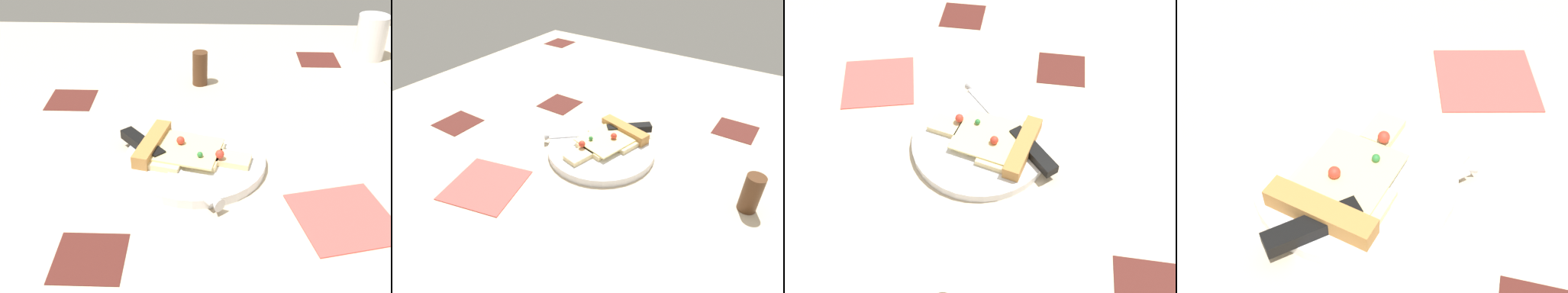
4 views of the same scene
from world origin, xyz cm
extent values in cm
cube|color=#C6B293|center=(0.00, 0.00, -1.50)|extent=(133.90, 133.90, 3.00)
cylinder|color=silver|center=(0.82, -0.23, 0.79)|extent=(22.51, 22.51, 1.59)
cube|color=beige|center=(-0.15, -4.11, 2.09)|extent=(12.12, 8.48, 1.00)
cube|color=beige|center=(1.18, 1.22, 2.09)|extent=(8.34, 7.17, 1.00)
cube|color=beige|center=(2.39, 6.08, 2.09)|extent=(4.75, 5.91, 1.00)
cube|color=#EDD88C|center=(0.58, -1.20, 2.74)|extent=(11.34, 11.92, 0.30)
cube|color=#B27A3D|center=(-0.87, -7.03, 2.69)|extent=(12.27, 5.42, 2.20)
sphere|color=red|center=(-0.75, -2.42, 3.55)|extent=(1.34, 1.34, 1.34)
sphere|color=red|center=(3.07, 3.85, 3.58)|extent=(1.39, 1.39, 1.39)
sphere|color=#2D7A38|center=(2.93, 0.79, 3.34)|extent=(0.92, 0.92, 0.92)
cube|color=silver|center=(7.92, -0.76, 1.74)|extent=(10.36, 9.40, 0.30)
cone|color=silver|center=(12.44, 3.18, 1.74)|extent=(2.82, 2.82, 2.00)
cube|color=black|center=(-1.13, -8.65, 2.39)|extent=(8.98, 8.23, 1.60)
cube|color=#E54C47|center=(13.20, 21.14, 0.20)|extent=(15.81, 15.81, 0.40)
camera|label=1|loc=(65.63, 2.15, 45.60)|focal=45.08mm
camera|label=2|loc=(-29.86, 50.29, 42.29)|focal=31.09mm
camera|label=3|loc=(-46.50, -6.92, 57.50)|focal=41.43mm
camera|label=4|loc=(11.62, -35.38, 44.39)|focal=47.52mm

